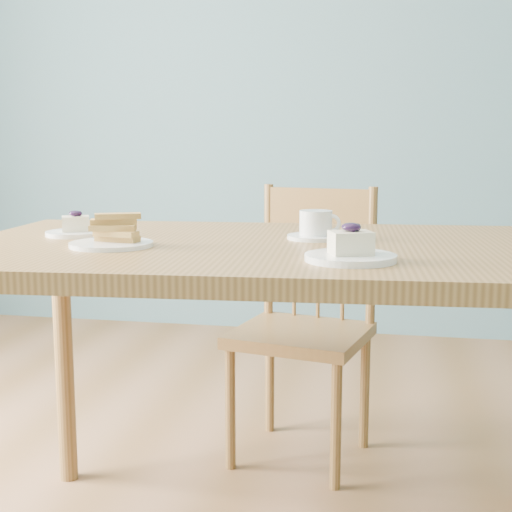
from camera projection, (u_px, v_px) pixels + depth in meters
dining_table at (278, 277)px, 1.68m from camera, size 1.57×0.96×0.81m
dining_chair at (305, 321)px, 2.36m from camera, size 0.49×0.47×0.90m
cheesecake_plate_near at (351, 251)px, 1.41m from camera, size 0.18×0.18×0.08m
cheesecake_plate_far at (76, 229)px, 1.81m from camera, size 0.15×0.15×0.06m
coffee_cup at (316, 227)px, 1.74m from camera, size 0.14×0.14×0.07m
biscotti_plate at (111, 236)px, 1.61m from camera, size 0.19×0.19×0.07m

